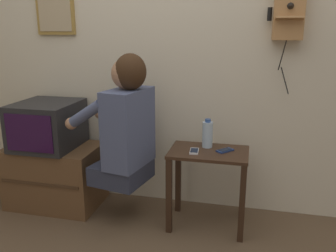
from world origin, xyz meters
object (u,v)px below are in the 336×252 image
object	(u,v)px
wall_phone_antique	(289,10)
framed_picture	(55,10)
television	(48,125)
cell_phone_held	(194,151)
water_bottle	(208,134)
person	(126,124)
cell_phone_spare	(225,150)

from	to	relation	value
wall_phone_antique	framed_picture	bearing A→B (deg)	178.60
television	cell_phone_held	xyz separation A→B (m)	(1.19, -0.09, -0.09)
wall_phone_antique	water_bottle	world-z (taller)	wall_phone_antique
person	framed_picture	xyz separation A→B (m)	(-0.71, 0.38, 0.80)
framed_picture	water_bottle	distance (m)	1.57
cell_phone_held	wall_phone_antique	bearing A→B (deg)	23.73
framed_picture	water_bottle	world-z (taller)	framed_picture
cell_phone_held	cell_phone_spare	size ratio (longest dim) A/B	0.97
person	wall_phone_antique	bearing A→B (deg)	-61.10
person	wall_phone_antique	distance (m)	1.37
framed_picture	television	bearing A→B (deg)	-87.42
television	wall_phone_antique	size ratio (longest dim) A/B	0.63
water_bottle	cell_phone_held	bearing A→B (deg)	-119.92
framed_picture	cell_phone_spare	world-z (taller)	framed_picture
wall_phone_antique	person	bearing A→B (deg)	-162.60
cell_phone_held	person	bearing A→B (deg)	176.37
person	framed_picture	bearing A→B (deg)	73.20
cell_phone_held	framed_picture	bearing A→B (deg)	157.74
person	cell_phone_spare	world-z (taller)	person
person	wall_phone_antique	world-z (taller)	wall_phone_antique
framed_picture	cell_phone_spare	distance (m)	1.74
framed_picture	cell_phone_spare	bearing A→B (deg)	-12.05
television	cell_phone_spare	world-z (taller)	television
person	cell_phone_held	distance (m)	0.53
television	wall_phone_antique	world-z (taller)	wall_phone_antique
wall_phone_antique	cell_phone_spare	world-z (taller)	wall_phone_antique
wall_phone_antique	television	bearing A→B (deg)	-172.60
framed_picture	cell_phone_held	bearing A→B (deg)	-16.89
cell_phone_held	water_bottle	world-z (taller)	water_bottle
framed_picture	wall_phone_antique	bearing A→B (deg)	-1.40
framed_picture	water_bottle	size ratio (longest dim) A/B	1.82
framed_picture	water_bottle	bearing A→B (deg)	-10.50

